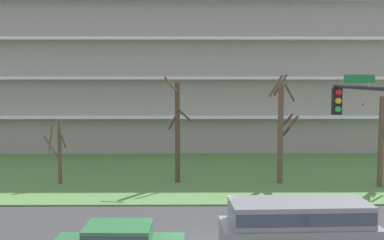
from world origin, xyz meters
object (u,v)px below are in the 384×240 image
Objects in this scene: tree_left at (59,150)px; tree_center at (177,130)px; traffic_signal_mast at (372,151)px; tree_far_right at (381,137)px; van_gray_center_left at (299,230)px; tree_right at (282,128)px.

tree_center is (7.14, 0.31, 1.17)m from tree_left.
tree_center reaches higher than tree_left.
traffic_signal_mast is at bearing -70.62° from tree_center.
van_gray_center_left is at bearing -122.32° from tree_far_right.
tree_far_right is 14.22m from van_gray_center_left.
tree_right is 5.73m from tree_far_right.
tree_far_right reaches higher than tree_left.
tree_right reaches higher than tree_left.
tree_far_right is (11.92, -1.16, -0.26)m from tree_center.
tree_right is 1.09× the size of tree_far_right.
tree_center is 0.98× the size of tree_right.
tree_left is 0.59× the size of tree_right.
tree_left is at bearing 129.17° from traffic_signal_mast.
tree_right is at bearing 87.56° from traffic_signal_mast.
tree_right is at bearing 79.30° from van_gray_center_left.
tree_left is 0.75× the size of van_gray_center_left.
tree_far_right is at bearing -2.57° from tree_left.
tree_center is 13.93m from van_gray_center_left.
traffic_signal_mast is (5.62, -15.97, 1.22)m from tree_center.
tree_center is at bearing 174.44° from tree_far_right.
tree_right reaches higher than van_gray_center_left.
van_gray_center_left is (-7.55, -11.94, -1.62)m from tree_far_right.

